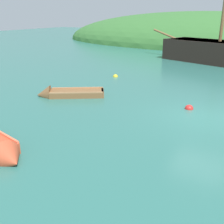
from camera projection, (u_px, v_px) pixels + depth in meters
ground_plane at (205, 117)px, 12.25m from camera, size 120.00×120.00×0.00m
shore_hill at (201, 43)px, 42.48m from camera, size 46.60×23.51×9.22m
rowboat_portside at (66, 94)px, 15.36m from camera, size 3.63×2.97×1.06m
buoy_red at (189, 109)px, 13.35m from camera, size 0.41×0.41×0.41m
buoy_yellow at (115, 77)px, 20.04m from camera, size 0.37×0.37×0.37m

